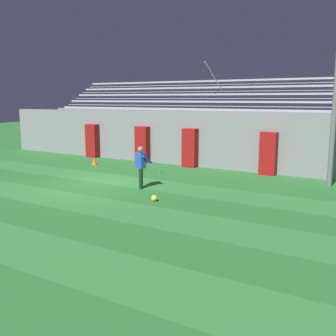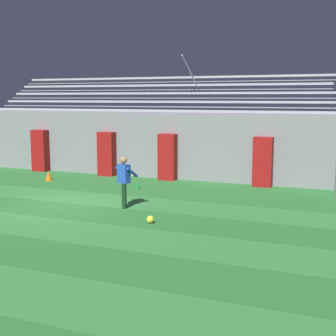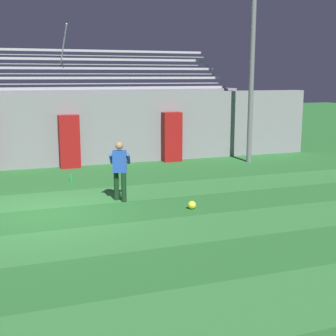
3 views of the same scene
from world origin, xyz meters
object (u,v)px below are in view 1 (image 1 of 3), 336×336
Objects in this scene: traffic_cone at (94,161)px; water_bottle at (160,171)px; goalkeeper at (141,164)px; padding_pillar_far_right at (268,154)px; padding_pillar_far_left at (92,141)px; soccer_ball at (154,198)px; padding_pillar_gate_right at (190,148)px; padding_pillar_gate_left at (142,145)px.

traffic_cone reaches higher than water_bottle.
goalkeeper is 3.20m from water_bottle.
padding_pillar_far_left is at bearing 180.00° from padding_pillar_far_right.
goalkeeper is 2.30m from soccer_ball.
padding_pillar_gate_right is 4.76× the size of traffic_cone.
padding_pillar_far_right is 1.20× the size of goalkeeper.
water_bottle is (2.68, -2.38, -0.88)m from padding_pillar_gate_left.
padding_pillar_gate_right reaches higher than water_bottle.
traffic_cone reaches higher than soccer_ball.
soccer_ball is at bearing -60.09° from water_bottle.
padding_pillar_gate_right is at bearing 82.60° from water_bottle.
water_bottle is (6.36, -2.38, -0.88)m from padding_pillar_far_left.
padding_pillar_gate_right is at bearing 23.75° from traffic_cone.
padding_pillar_gate_right is 9.09× the size of soccer_ball.
traffic_cone is at bearing 148.75° from goalkeeper.
padding_pillar_far_right is 8.33× the size of water_bottle.
padding_pillar_gate_left is 8.58m from soccer_ball.
traffic_cone is at bearing -156.25° from padding_pillar_gate_right.
padding_pillar_far_left reaches higher than soccer_ball.
water_bottle is at bearing -4.05° from traffic_cone.
padding_pillar_far_left is at bearing 180.00° from padding_pillar_gate_right.
water_bottle is at bearing 108.04° from goalkeeper.
padding_pillar_gate_right and padding_pillar_far_right have the same top height.
padding_pillar_far_left is at bearing 180.00° from padding_pillar_gate_left.
water_bottle is at bearing 119.91° from soccer_ball.
soccer_ball is (2.21, -6.77, -0.89)m from padding_pillar_gate_right.
padding_pillar_gate_left is 7.11m from padding_pillar_far_right.
padding_pillar_gate_left is at bearing 180.00° from padding_pillar_far_right.
padding_pillar_gate_right is 7.17m from soccer_ball.
padding_pillar_gate_right is 5.35m from goalkeeper.
padding_pillar_far_right is 7.08m from soccer_ball.
soccer_ball is at bearing -42.84° from goalkeeper.
soccer_ball is at bearing -105.68° from padding_pillar_far_right.
padding_pillar_gate_left is at bearing 124.42° from goalkeeper.
padding_pillar_far_right is 9.09× the size of soccer_ball.
padding_pillar_far_right is 4.76× the size of traffic_cone.
padding_pillar_gate_left reaches higher than goalkeeper.
padding_pillar_gate_right reaches higher than goalkeeper.
padding_pillar_far_right is 6.34m from goalkeeper.
soccer_ball is (1.57, -1.45, -0.84)m from goalkeeper.
traffic_cone is at bearing -129.52° from padding_pillar_gate_left.
padding_pillar_far_left is (-6.67, 0.00, 0.00)m from padding_pillar_gate_right.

